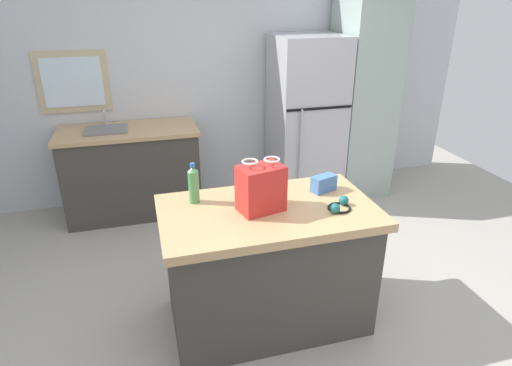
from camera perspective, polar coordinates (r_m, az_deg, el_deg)
The scene contains 10 objects.
ground at distance 3.28m, azimuth 5.27°, elevation -17.53°, with size 6.81×6.81×0.00m, color #ADA89E.
back_wall at distance 4.88m, azimuth -4.63°, elevation 13.51°, with size 5.67×0.13×2.58m.
kitchen_island at distance 3.02m, azimuth 1.55°, elevation -10.76°, with size 1.39×0.81×0.89m.
refrigerator at distance 4.80m, azimuth 6.51°, elevation 8.24°, with size 0.71×0.74×1.76m.
tall_cabinet at distance 5.03m, azimuth 13.78°, elevation 10.94°, with size 0.57×0.67×2.19m.
sink_counter at distance 4.66m, azimuth -15.96°, elevation 1.56°, with size 1.36×0.64×1.10m.
shopping_bag at distance 2.71m, azimuth 0.65°, elevation -0.68°, with size 0.31×0.24×0.34m.
small_box at distance 3.05m, azimuth 8.85°, elevation -0.06°, with size 0.17×0.09×0.11m, color #4775B7.
bottle at distance 2.85m, azimuth -8.18°, elevation -0.22°, with size 0.07×0.07×0.27m.
ear_defenders at distance 2.83m, azimuth 10.87°, elevation -2.93°, with size 0.21×0.21×0.06m.
Camera 1 is at (-0.93, -2.28, 2.17)m, focal length 30.53 mm.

